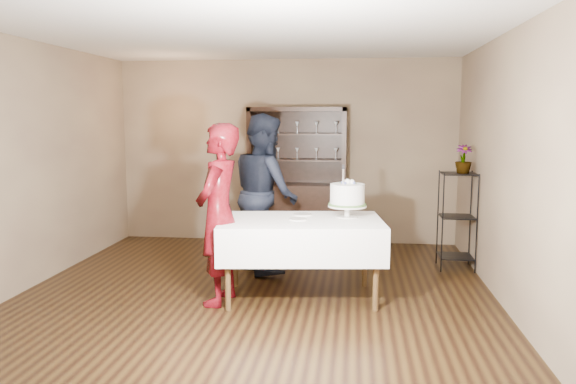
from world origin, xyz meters
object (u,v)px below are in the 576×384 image
man (265,193)px  potted_plant (463,159)px  cake (347,196)px  woman (219,214)px  plant_etagere (457,216)px  cake_table (301,238)px  china_hutch (298,200)px

man → potted_plant: 2.42m
cake → woman: bearing=-161.7°
plant_etagere → potted_plant: (0.04, -0.05, 0.71)m
woman → cake: woman is taller
plant_etagere → woman: 3.06m
woman → man: bearing=176.0°
plant_etagere → potted_plant: potted_plant is taller
cake_table → man: size_ratio=0.92×
cake → potted_plant: (1.37, 1.15, 0.31)m
china_hutch → plant_etagere: 2.33m
woman → potted_plant: bearing=128.6°
china_hutch → cake: china_hutch is taller
man → cake: size_ratio=3.45×
man → potted_plant: man is taller
woman → china_hutch: bearing=176.9°
woman → cake: (1.26, 0.42, 0.14)m
plant_etagere → cake: 1.83m
china_hutch → woman: bearing=-100.8°
plant_etagere → man: bearing=-171.6°
woman → man: (0.26, 1.27, 0.05)m
cake → cake_table: bearing=-160.0°
woman → cake: size_ratio=3.27×
cake_table → potted_plant: 2.37m
plant_etagere → man: (-2.33, -0.34, 0.30)m
woman → potted_plant: woman is taller
cake → potted_plant: potted_plant is taller
china_hutch → potted_plant: china_hutch is taller
woman → cake: 1.34m
cake_table → man: man is taller
cake_table → cake: (0.46, 0.17, 0.42)m
china_hutch → woman: size_ratio=1.11×
china_hutch → cake_table: china_hutch is taller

